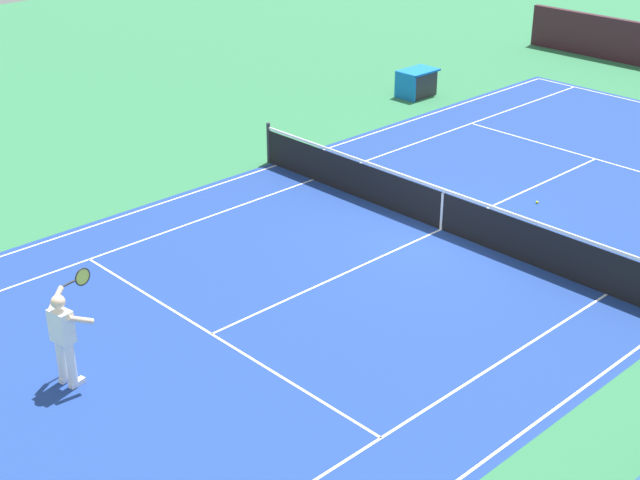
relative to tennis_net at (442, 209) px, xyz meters
name	(u,v)px	position (x,y,z in m)	size (l,w,h in m)	color
ground_plane	(441,229)	(0.00, 0.00, -0.49)	(60.00, 60.00, 0.00)	#2D7247
court_slab	(441,229)	(0.00, 0.00, -0.49)	(24.20, 11.40, 0.00)	navy
court_line_markings	(441,229)	(0.00, 0.00, -0.49)	(23.85, 11.05, 0.01)	white
tennis_net	(442,209)	(0.00, 0.00, 0.00)	(0.10, 11.70, 1.08)	#2D2D33
tennis_player_near	(64,334)	(9.00, -0.38, 0.44)	(1.02, 0.83, 1.70)	white
tennis_ball	(537,202)	(-2.76, 0.64, -0.46)	(0.07, 0.07, 0.07)	#CCE01E
equipment_cart_tarped	(417,83)	(-7.35, -7.06, -0.05)	(1.25, 0.84, 0.85)	#2D2D33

